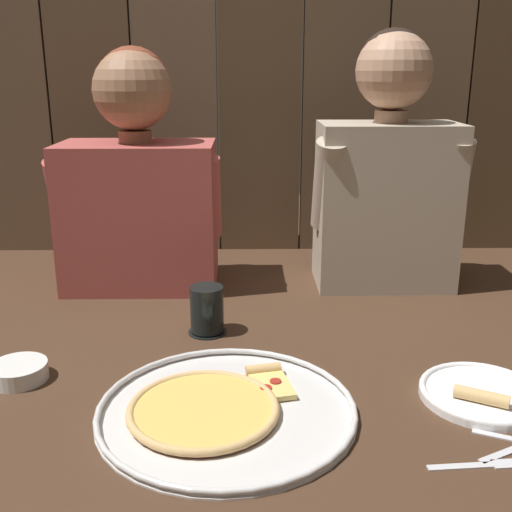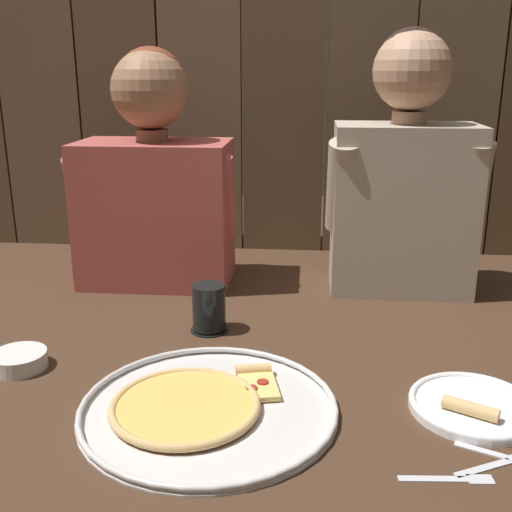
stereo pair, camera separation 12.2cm
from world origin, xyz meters
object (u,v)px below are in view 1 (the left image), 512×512
pizza_tray (220,408)px  diner_right (388,169)px  drinking_glass (207,310)px  diner_left (138,182)px  dinner_plate (482,394)px  dipping_bowl (19,371)px

pizza_tray → diner_right: 0.80m
drinking_glass → diner_left: 0.42m
diner_left → diner_right: size_ratio=0.94×
pizza_tray → diner_right: size_ratio=0.67×
dinner_plate → pizza_tray: bearing=-174.9°
pizza_tray → dipping_bowl: bearing=162.1°
dinner_plate → dipping_bowl: bearing=174.4°
dinner_plate → dipping_bowl: size_ratio=2.05×
pizza_tray → diner_right: bearing=57.8°
drinking_glass → dipping_bowl: drinking_glass is taller
dinner_plate → drinking_glass: (-0.49, 0.28, 0.04)m
dipping_bowl → diner_left: 0.59m
dipping_bowl → diner_left: (0.14, 0.51, 0.25)m
diner_right → pizza_tray: bearing=-122.2°
pizza_tray → diner_left: diner_left is taller
drinking_glass → diner_right: size_ratio=0.16×
drinking_glass → diner_left: (-0.19, 0.31, 0.22)m
diner_right → dipping_bowl: bearing=-146.3°
drinking_glass → dipping_bowl: size_ratio=1.00×
dinner_plate → drinking_glass: size_ratio=2.04×
dinner_plate → diner_right: bearing=94.6°
pizza_tray → diner_left: (-0.23, 0.63, 0.26)m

